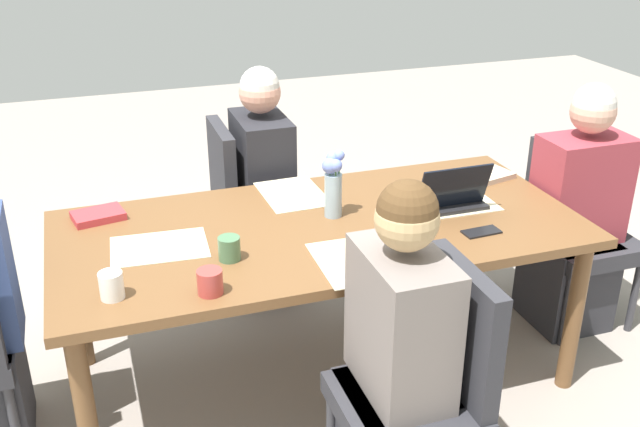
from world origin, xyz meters
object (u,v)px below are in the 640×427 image
object	(u,v)px
coffee_mug_centre_right	(229,249)
chair_near_left_mid	(427,381)
laptop_head_right_left_near	(447,198)
coffee_mug_centre_left	(411,223)
dining_table	(320,240)
book_blue_cover	(490,175)
book_red_cover	(98,215)
coffee_mug_near_left	(111,285)
person_far_right_near	(263,198)
phone_black	(481,232)
chair_head_right_left_near	(575,220)
person_near_left_mid	(399,368)
coffee_mug_near_right	(210,282)
flower_vase	(333,182)
chair_far_right_near	(247,200)
person_head_right_left_near	(575,223)

from	to	relation	value
coffee_mug_centre_right	chair_near_left_mid	bearing A→B (deg)	-50.01
laptop_head_right_left_near	coffee_mug_centre_left	xyz separation A→B (m)	(-0.25, -0.19, 0.01)
dining_table	book_blue_cover	xyz separation A→B (m)	(0.91, 0.22, 0.08)
dining_table	book_red_cover	xyz separation A→B (m)	(-0.84, 0.34, 0.09)
coffee_mug_near_left	chair_near_left_mid	bearing A→B (deg)	-26.64
book_red_cover	chair_near_left_mid	bearing A→B (deg)	-61.00
chair_near_left_mid	person_far_right_near	distance (m)	1.58
phone_black	book_blue_cover	bearing A→B (deg)	53.43
laptop_head_right_left_near	book_blue_cover	xyz separation A→B (m)	(0.35, 0.23, -0.03)
chair_head_right_left_near	chair_near_left_mid	bearing A→B (deg)	-144.09
chair_near_left_mid	coffee_mug_centre_left	distance (m)	0.68
person_near_left_mid	coffee_mug_near_right	xyz separation A→B (m)	(-0.55, 0.34, 0.25)
chair_near_left_mid	flower_vase	bearing A→B (deg)	91.86
chair_head_right_left_near	book_red_cover	distance (m)	2.20
chair_far_right_near	book_blue_cover	bearing A→B (deg)	-31.75
laptop_head_right_left_near	coffee_mug_near_left	xyz separation A→B (m)	(-1.39, -0.30, 0.00)
chair_far_right_near	coffee_mug_near_right	world-z (taller)	chair_far_right_near
person_near_left_mid	book_blue_cover	world-z (taller)	person_near_left_mid
book_red_cover	phone_black	distance (m)	1.55
dining_table	phone_black	xyz separation A→B (m)	(0.58, -0.27, 0.07)
phone_black	person_near_left_mid	bearing A→B (deg)	-143.62
coffee_mug_near_right	book_red_cover	xyz separation A→B (m)	(-0.32, 0.73, -0.03)
chair_near_left_mid	laptop_head_right_left_near	distance (m)	0.94
coffee_mug_centre_right	coffee_mug_near_left	bearing A→B (deg)	-161.90
coffee_mug_near_right	book_red_cover	size ratio (longest dim) A/B	0.44
flower_vase	person_head_right_left_near	bearing A→B (deg)	-1.55
person_head_right_left_near	flower_vase	distance (m)	1.25
chair_head_right_left_near	book_blue_cover	distance (m)	0.50
dining_table	coffee_mug_centre_right	bearing A→B (deg)	-157.14
person_near_left_mid	coffee_mug_centre_left	distance (m)	0.64
person_near_left_mid	laptop_head_right_left_near	size ratio (longest dim) A/B	3.73
person_near_left_mid	flower_vase	size ratio (longest dim) A/B	4.20
person_near_left_mid	person_far_right_near	size ratio (longest dim) A/B	1.00
chair_head_right_left_near	coffee_mug_centre_right	bearing A→B (deg)	-170.93
person_far_right_near	coffee_mug_near_left	bearing A→B (deg)	-125.97
dining_table	laptop_head_right_left_near	size ratio (longest dim) A/B	6.59
dining_table	coffee_mug_near_right	distance (m)	0.66
person_far_right_near	person_head_right_left_near	bearing A→B (deg)	-30.22
book_red_cover	phone_black	world-z (taller)	book_red_cover
coffee_mug_near_left	coffee_mug_near_right	xyz separation A→B (m)	(0.31, -0.07, -0.00)
laptop_head_right_left_near	coffee_mug_near_left	bearing A→B (deg)	-167.85
flower_vase	laptop_head_right_left_near	world-z (taller)	flower_vase
chair_near_left_mid	flower_vase	distance (m)	0.93
coffee_mug_centre_right	book_red_cover	world-z (taller)	coffee_mug_centre_right
person_head_right_left_near	coffee_mug_centre_left	bearing A→B (deg)	-166.53
chair_head_right_left_near	chair_far_right_near	world-z (taller)	same
person_head_right_left_near	coffee_mug_centre_right	bearing A→B (deg)	-173.10
coffee_mug_centre_left	coffee_mug_near_left	bearing A→B (deg)	-174.43
coffee_mug_near_left	book_red_cover	bearing A→B (deg)	90.62
book_red_cover	coffee_mug_near_right	bearing A→B (deg)	-77.29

